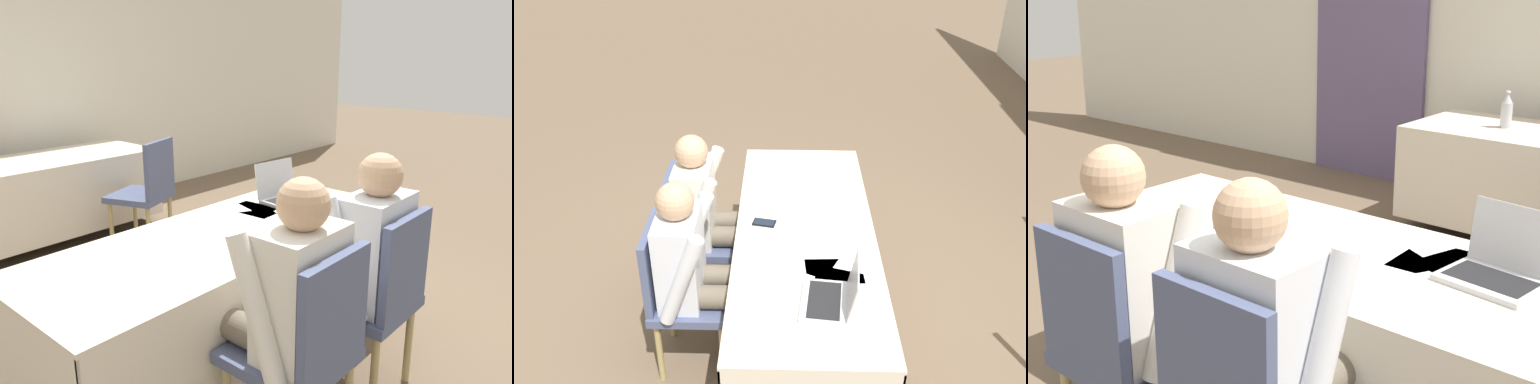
% 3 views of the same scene
% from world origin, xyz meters
% --- Properties ---
extents(curtain_panel, '(1.06, 0.04, 2.65)m').
position_xyz_m(curtain_panel, '(-1.85, 3.09, 1.33)').
color(curtain_panel, slate).
rests_on(curtain_panel, ground_plane).
extents(conference_table_near, '(2.10, 0.80, 0.73)m').
position_xyz_m(conference_table_near, '(0.00, 0.00, 0.56)').
color(conference_table_near, beige).
rests_on(conference_table_near, ground_plane).
extents(laptop, '(0.34, 0.30, 0.23)m').
position_xyz_m(laptop, '(0.63, 0.11, 0.77)').
color(laptop, '#B7B7BC').
rests_on(laptop, conference_table_near).
extents(cell_phone, '(0.10, 0.14, 0.01)m').
position_xyz_m(cell_phone, '(-0.06, -0.24, 0.74)').
color(cell_phone, black).
rests_on(cell_phone, conference_table_near).
extents(paper_beside_laptop, '(0.32, 0.36, 0.00)m').
position_xyz_m(paper_beside_laptop, '(0.29, 0.00, 0.73)').
color(paper_beside_laptop, white).
rests_on(paper_beside_laptop, conference_table_near).
extents(paper_centre_table, '(0.22, 0.31, 0.00)m').
position_xyz_m(paper_centre_table, '(0.38, 0.14, 0.73)').
color(paper_centre_table, white).
rests_on(paper_centre_table, conference_table_near).
extents(paper_left_edge, '(0.29, 0.34, 0.00)m').
position_xyz_m(paper_left_edge, '(0.48, 0.18, 0.73)').
color(paper_left_edge, white).
rests_on(paper_left_edge, conference_table_near).
extents(water_bottle, '(0.07, 0.07, 0.24)m').
position_xyz_m(water_bottle, '(-0.35, 2.43, 0.84)').
color(water_bottle, '#B7B7C1').
rests_on(water_bottle, conference_table_far).
extents(chair_near_left, '(0.44, 0.44, 0.92)m').
position_xyz_m(chair_near_left, '(-0.29, -0.70, 0.52)').
color(chair_near_left, tan).
rests_on(chair_near_left, ground_plane).
extents(person_checkered_shirt, '(0.50, 0.52, 1.18)m').
position_xyz_m(person_checkered_shirt, '(-0.29, -0.60, 0.68)').
color(person_checkered_shirt, '#665B4C').
rests_on(person_checkered_shirt, ground_plane).
extents(person_white_shirt, '(0.50, 0.52, 1.18)m').
position_xyz_m(person_white_shirt, '(0.29, -0.60, 0.68)').
color(person_white_shirt, '#665B4C').
rests_on(person_white_shirt, ground_plane).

